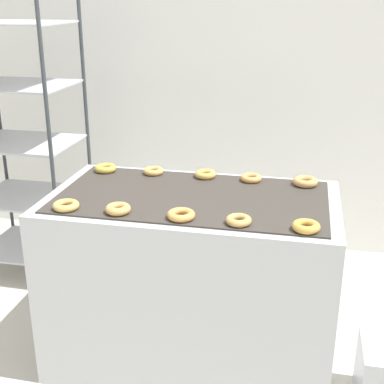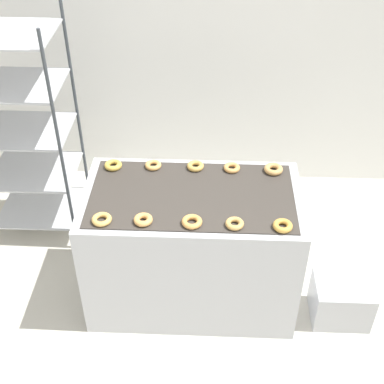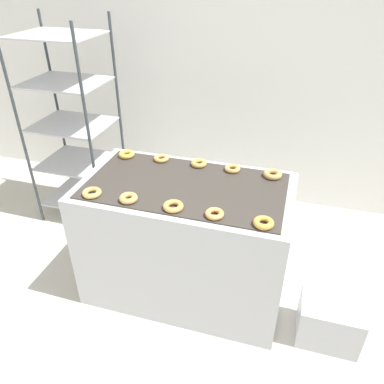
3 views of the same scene
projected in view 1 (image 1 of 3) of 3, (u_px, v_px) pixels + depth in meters
wall_back at (236, 58)px, 3.76m from camera, size 8.00×0.05×2.80m
fryer_machine at (192, 279)px, 2.73m from camera, size 1.40×0.78×0.91m
baking_rack_cart at (24, 143)px, 3.45m from camera, size 0.68×0.57×1.81m
donut_near_leftmost at (66, 205)px, 2.41m from camera, size 0.12×0.12×0.03m
donut_near_left at (118, 209)px, 2.36m from camera, size 0.11×0.11×0.04m
donut_near_center at (181, 215)px, 2.30m from camera, size 0.12×0.12×0.03m
donut_near_right at (239, 220)px, 2.25m from camera, size 0.11×0.11×0.03m
donut_near_rightmost at (306, 226)px, 2.19m from camera, size 0.12×0.12×0.03m
donut_far_leftmost at (105, 168)px, 2.92m from camera, size 0.12×0.12×0.04m
donut_far_left at (153, 171)px, 2.88m from camera, size 0.11×0.11×0.03m
donut_far_center at (205, 174)px, 2.82m from camera, size 0.11×0.11×0.03m
donut_far_right at (251, 178)px, 2.77m from camera, size 0.11×0.11×0.03m
donut_far_rightmost at (305, 182)px, 2.71m from camera, size 0.13×0.13×0.04m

